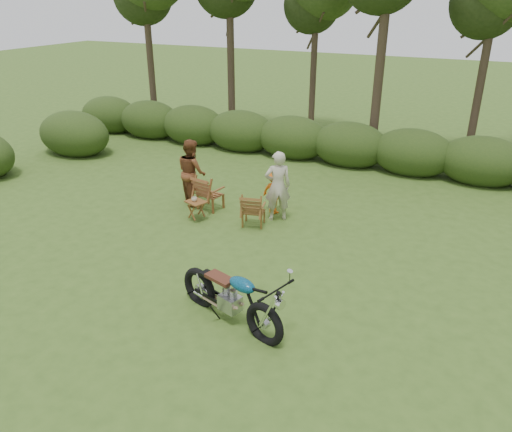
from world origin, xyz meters
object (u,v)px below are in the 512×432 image
at_px(cup, 194,199).
at_px(child, 274,212).
at_px(lawn_chair_right, 254,225).
at_px(side_table, 196,211).
at_px(adult_b, 194,202).
at_px(lawn_chair_left, 211,209).
at_px(motorcycle, 231,320).
at_px(adult_a, 277,219).

distance_m(cup, child, 2.12).
bearing_deg(lawn_chair_right, cup, 0.14).
relative_size(side_table, child, 0.44).
bearing_deg(adult_b, cup, 160.50).
bearing_deg(adult_b, side_table, 162.33).
bearing_deg(child, side_table, 53.21).
bearing_deg(lawn_chair_left, motorcycle, 133.62).
relative_size(cup, adult_a, 0.08).
bearing_deg(side_table, adult_b, 126.30).
xyz_separation_m(lawn_chair_right, adult_a, (0.38, 0.56, 0.00)).
bearing_deg(cup, adult_b, 124.46).
bearing_deg(cup, adult_a, 26.65).
height_order(adult_a, child, adult_a).
bearing_deg(child, adult_b, 22.77).
bearing_deg(lawn_chair_left, cup, 99.62).
xyz_separation_m(side_table, adult_a, (1.79, 0.91, -0.25)).
xyz_separation_m(side_table, cup, (-0.04, -0.01, 0.30)).
bearing_deg(child, motorcycle, 118.86).
xyz_separation_m(lawn_chair_right, lawn_chair_left, (-1.45, 0.41, 0.00)).
bearing_deg(lawn_chair_right, motorcycle, 96.23).
height_order(motorcycle, adult_a, adult_a).
distance_m(lawn_chair_left, adult_a, 1.84).
xyz_separation_m(lawn_chair_left, cup, (0.00, -0.77, 0.55)).
bearing_deg(adult_a, lawn_chair_left, -27.68).
height_order(lawn_chair_right, cup, cup).
distance_m(lawn_chair_right, side_table, 1.47).
bearing_deg(lawn_chair_left, side_table, 102.48).
xyz_separation_m(adult_b, child, (2.24, 0.33, 0.00)).
relative_size(lawn_chair_right, side_table, 1.69).
relative_size(lawn_chair_left, child, 0.82).
relative_size(side_table, adult_b, 0.29).
distance_m(side_table, adult_b, 1.18).
relative_size(motorcycle, cup, 16.66).
bearing_deg(side_table, lawn_chair_right, 13.92).
relative_size(motorcycle, lawn_chair_right, 2.62).
height_order(cup, adult_a, adult_a).
xyz_separation_m(lawn_chair_left, side_table, (0.04, -0.76, 0.25)).
bearing_deg(cup, child, 38.35).
distance_m(adult_b, child, 2.27).
bearing_deg(motorcycle, adult_a, 120.01).
xyz_separation_m(motorcycle, adult_b, (-3.42, 4.24, 0.00)).
xyz_separation_m(motorcycle, child, (-1.18, 4.57, 0.00)).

